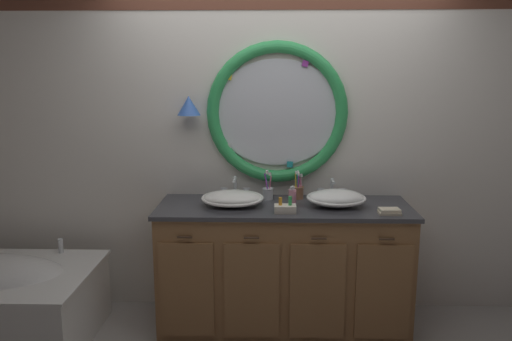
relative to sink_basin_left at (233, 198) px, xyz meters
The scene contains 12 objects.
ground_plane 1.03m from the sink_basin_left, 34.98° to the right, with size 14.00×14.00×0.00m, color gray.
back_wall_assembly 0.60m from the sink_basin_left, 50.29° to the left, with size 6.40×0.26×2.60m.
vanity_counter 0.62m from the sink_basin_left, ahead, with size 1.80×0.66×0.91m.
sink_basin_left is the anchor object (origin of this frame).
sink_basin_right 0.73m from the sink_basin_left, ahead, with size 0.42×0.42×0.12m.
faucet_set_left 0.25m from the sink_basin_left, 90.00° to the left, with size 0.22×0.15×0.16m.
faucet_set_right 0.77m from the sink_basin_left, 18.95° to the left, with size 0.22×0.14×0.15m.
toothbrush_holder_left 0.31m from the sink_basin_left, 37.94° to the left, with size 0.08×0.08×0.22m.
toothbrush_holder_right 0.52m from the sink_basin_left, 25.03° to the left, with size 0.09×0.09×0.21m.
soap_dispenser 0.42m from the sink_basin_left, ahead, with size 0.06×0.06×0.15m.
folded_hand_towel 1.08m from the sink_basin_left, ahead, with size 0.15×0.10×0.04m.
toiletry_basket 0.40m from the sink_basin_left, 23.59° to the right, with size 0.15×0.09×0.11m.
Camera 1 is at (-0.05, -3.20, 1.85)m, focal length 35.09 mm.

